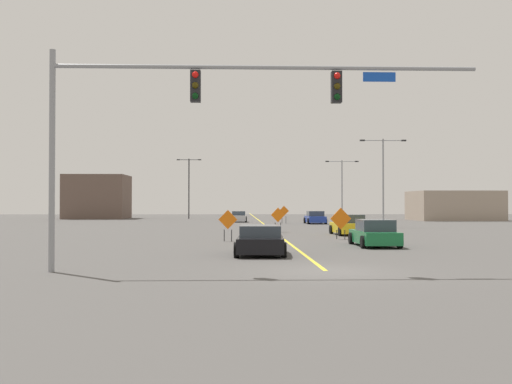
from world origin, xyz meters
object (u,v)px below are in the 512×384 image
construction_sign_right_lane (341,220)px  car_yellow_near (349,226)px  car_green_mid (375,234)px  street_lamp_near_left (383,174)px  construction_sign_median_far (284,212)px  car_silver_distant (239,217)px  traffic_signal_assembly (196,105)px  street_lamp_mid_left (189,183)px  car_blue_far (315,218)px  street_lamp_near_right (342,184)px  construction_sign_left_lane (278,216)px  car_black_passing (260,240)px  construction_sign_right_shoulder (228,221)px

construction_sign_right_lane → car_yellow_near: construction_sign_right_lane is taller
construction_sign_right_lane → car_green_mid: bearing=-83.8°
car_green_mid → street_lamp_near_left: bearing=75.2°
construction_sign_median_far → car_silver_distant: 6.88m
traffic_signal_assembly → car_green_mid: traffic_signal_assembly is taller
street_lamp_mid_left → car_blue_far: street_lamp_mid_left is taller
street_lamp_near_right → car_yellow_near: bearing=-99.2°
construction_sign_left_lane → car_blue_far: (5.31, 18.33, -0.57)m
car_black_passing → car_green_mid: bearing=38.7°
construction_sign_left_lane → car_black_passing: size_ratio=0.45×
construction_sign_left_lane → car_green_mid: (3.98, -15.32, -0.56)m
street_lamp_near_left → construction_sign_right_lane: 20.05m
construction_sign_right_lane → construction_sign_left_lane: construction_sign_right_lane is taller
street_lamp_near_left → car_black_passing: 32.45m
construction_sign_left_lane → car_black_passing: construction_sign_left_lane is taller
construction_sign_median_far → car_blue_far: construction_sign_median_far is taller
street_lamp_near_right → car_blue_far: (-4.92, -11.23, -3.99)m
construction_sign_right_shoulder → car_green_mid: construction_sign_right_shoulder is taller
street_lamp_near_right → street_lamp_near_left: (0.28, -20.29, 0.31)m
construction_sign_median_far → car_green_mid: construction_sign_median_far is taller
car_silver_distant → car_yellow_near: 29.79m
construction_sign_left_lane → construction_sign_median_far: 19.93m
street_lamp_near_left → construction_sign_median_far: 14.00m
construction_sign_right_shoulder → car_yellow_near: construction_sign_right_shoulder is taller
street_lamp_mid_left → construction_sign_left_lane: 40.47m
traffic_signal_assembly → construction_sign_right_lane: bearing=65.8°
street_lamp_mid_left → construction_sign_right_lane: (13.18, -48.12, -3.80)m
car_blue_far → car_silver_distant: bearing=142.9°
street_lamp_near_left → construction_sign_right_shoulder: 25.15m
traffic_signal_assembly → construction_sign_right_shoulder: traffic_signal_assembly is taller
street_lamp_near_left → construction_sign_median_far: size_ratio=4.27×
car_green_mid → car_blue_far: bearing=87.7°
street_lamp_near_left → car_silver_distant: 20.78m
construction_sign_median_far → car_blue_far: 3.63m
car_silver_distant → street_lamp_mid_left: bearing=115.6°
street_lamp_mid_left → construction_sign_median_far: 22.96m
street_lamp_near_left → traffic_signal_assembly: bearing=-112.8°
street_lamp_near_right → car_green_mid: street_lamp_near_right is taller
street_lamp_near_right → street_lamp_near_left: size_ratio=0.93×
car_black_passing → construction_sign_left_lane: bearing=83.8°
car_black_passing → car_yellow_near: (6.93, 16.02, 0.04)m
street_lamp_near_left → car_blue_far: 11.29m
construction_sign_right_lane → car_green_mid: (0.68, -6.26, -0.56)m
construction_sign_right_lane → car_black_passing: construction_sign_right_lane is taller
traffic_signal_assembly → construction_sign_right_shoulder: (0.85, 15.52, -4.35)m
traffic_signal_assembly → construction_sign_median_far: bearing=81.9°
street_lamp_near_left → car_black_passing: bearing=-113.2°
construction_sign_right_shoulder → traffic_signal_assembly: bearing=-93.2°
car_yellow_near → street_lamp_near_right: bearing=80.8°
construction_sign_median_far → car_green_mid: (1.93, -35.14, -0.59)m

